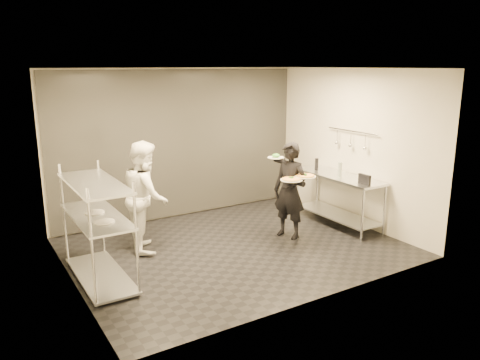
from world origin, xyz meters
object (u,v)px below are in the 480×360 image
chef (146,196)px  bottle_clear (339,169)px  bottle_dark (317,164)px  bottle_green (340,169)px  pizza_plate_near (291,179)px  pizza_plate_far (305,176)px  waiter (290,191)px  pos_monitor (364,180)px  prep_counter (338,191)px  pass_rack (97,226)px  salad_plate (276,156)px

chef → bottle_clear: chef is taller
chef → bottle_dark: 3.32m
bottle_green → bottle_clear: 0.23m
bottle_clear → pizza_plate_near: bearing=-164.6°
pizza_plate_far → bottle_green: bearing=13.3°
bottle_green → bottle_dark: 0.58m
waiter → pizza_plate_near: bearing=-55.3°
waiter → bottle_clear: (1.26, 0.18, 0.20)m
pos_monitor → bottle_green: size_ratio=0.97×
chef → pizza_plate_far: bearing=-95.3°
prep_counter → pizza_plate_near: (-1.29, -0.26, 0.44)m
pizza_plate_near → pizza_plate_far: 0.27m
pass_rack → bottle_green: 4.31m
prep_counter → pos_monitor: (-0.12, -0.72, 0.38)m
bottle_clear → pizza_plate_far: bearing=-160.5°
prep_counter → bottle_dark: bottle_dark is taller
waiter → bottle_dark: bearing=97.0°
bottle_clear → bottle_dark: (-0.19, 0.41, 0.03)m
prep_counter → pizza_plate_far: (-1.02, -0.28, 0.47)m
waiter → pos_monitor: (1.03, -0.67, 0.20)m
pass_rack → pizza_plate_far: pass_rack is taller
pizza_plate_near → bottle_dark: size_ratio=1.58×
bottle_dark → pos_monitor: bearing=-92.3°
pass_rack → bottle_dark: size_ratio=7.09×
chef → pos_monitor: 3.56m
chef → pizza_plate_far: size_ratio=4.96×
prep_counter → bottle_clear: 0.42m
waiter → bottle_dark: (1.08, 0.59, 0.22)m
pizza_plate_far → bottle_clear: 1.21m
pass_rack → bottle_green: size_ratio=6.42×
waiter → salad_plate: bearing=178.2°
bottle_clear → bottle_dark: 0.46m
prep_counter → salad_plate: 1.46m
pass_rack → bottle_clear: bearing=1.6°
pizza_plate_near → bottle_green: bearing=9.9°
salad_plate → pos_monitor: salad_plate is taller
pizza_plate_far → pos_monitor: (0.90, -0.44, -0.08)m
chef → bottle_clear: 3.55m
pos_monitor → pizza_plate_far: bearing=153.0°
waiter → chef: 2.36m
salad_plate → pizza_plate_near: bearing=-94.7°
pizza_plate_far → bottle_green: (0.99, 0.23, -0.05)m
waiter → chef: chef is taller
bottle_dark → prep_counter: bearing=-82.6°
waiter → pos_monitor: size_ratio=6.73×
bottle_green → prep_counter: bearing=55.1°
pizza_plate_far → pass_rack: bearing=175.3°
pass_rack → bottle_green: bearing=-0.5°
pizza_plate_far → pos_monitor: 1.00m
bottle_green → pizza_plate_near: bearing=-170.1°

